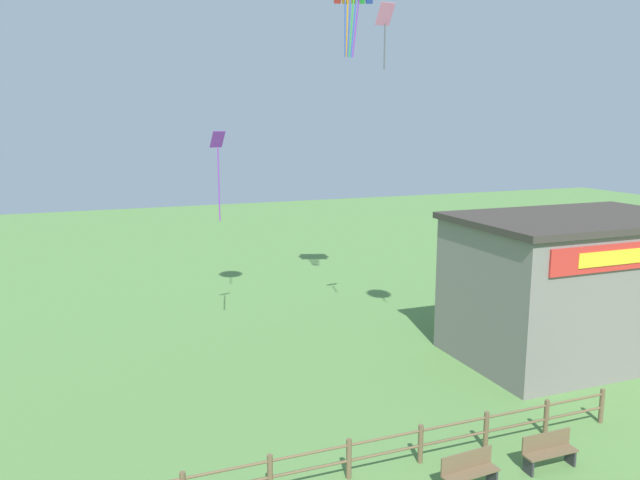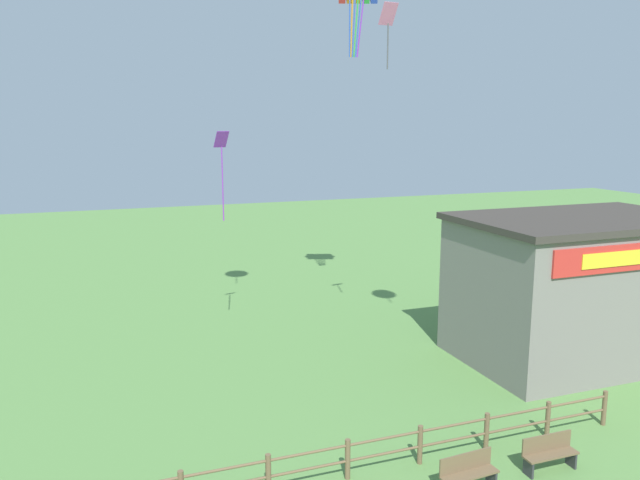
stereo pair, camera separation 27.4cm
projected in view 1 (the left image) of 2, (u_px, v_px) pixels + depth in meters
The scene contains 6 objects.
wooden_fence at pixel (349, 456), 15.63m from camera, with size 16.62×0.14×1.06m.
seaside_building at pixel (574, 286), 23.71m from camera, with size 9.09×5.80×5.44m.
park_bench_near_fence at pixel (469, 470), 15.19m from camera, with size 1.53×0.50×0.93m.
park_bench_by_building at pixel (549, 450), 16.14m from camera, with size 1.51×0.41×0.93m.
kite_purple_streamer at pixel (218, 162), 24.25m from camera, with size 0.60×0.50×3.51m.
kite_pink_diamond at pixel (385, 24), 21.56m from camera, with size 0.62×0.47×2.21m.
Camera 1 is at (-5.88, -7.84, 8.82)m, focal length 35.00 mm.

